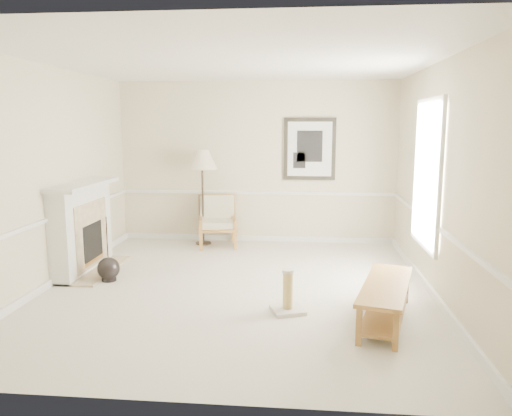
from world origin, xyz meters
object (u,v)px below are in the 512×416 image
(bench, at_px, (386,296))
(scratching_post, at_px, (288,299))
(floor_vase, at_px, (109,269))
(floor_lamp, at_px, (202,162))
(armchair, at_px, (217,219))

(bench, bearing_deg, scratching_post, 169.94)
(floor_vase, xyz_separation_m, scratching_post, (2.50, -0.92, -0.01))
(bench, bearing_deg, floor_lamp, 128.70)
(floor_lamp, xyz_separation_m, scratching_post, (1.62, -3.17, -1.31))
(armchair, height_order, scratching_post, armchair)
(floor_lamp, bearing_deg, floor_vase, -111.19)
(floor_vase, relative_size, armchair, 1.03)
(floor_lamp, bearing_deg, bench, -51.30)
(scratching_post, bearing_deg, floor_vase, 159.70)
(floor_vase, height_order, floor_lamp, floor_lamp)
(floor_vase, bearing_deg, floor_lamp, 68.81)
(floor_lamp, relative_size, bench, 1.06)
(floor_vase, xyz_separation_m, bench, (3.56, -1.11, 0.12))
(bench, relative_size, scratching_post, 3.16)
(floor_vase, height_order, bench, floor_vase)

